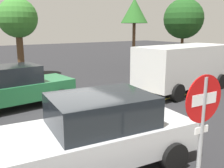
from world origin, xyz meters
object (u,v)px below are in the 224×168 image
(stop_sign, at_px, (202,121))
(white_van, at_px, (184,65))
(car_red_approaching, at_px, (209,61))
(tree_left_verge, at_px, (134,12))
(car_silver_far_lane, at_px, (95,132))
(tree_right_verge, at_px, (184,19))
(car_green_crossing, at_px, (15,87))
(tree_centre_verge, at_px, (18,19))

(stop_sign, xyz_separation_m, white_van, (6.47, 5.63, -0.33))
(car_red_approaching, height_order, tree_left_verge, tree_left_verge)
(car_silver_far_lane, relative_size, tree_left_verge, 0.91)
(car_silver_far_lane, height_order, car_red_approaching, car_silver_far_lane)
(stop_sign, relative_size, tree_left_verge, 0.46)
(car_silver_far_lane, xyz_separation_m, tree_left_verge, (9.47, 10.07, 3.36))
(stop_sign, distance_m, tree_right_verge, 20.07)
(white_van, bearing_deg, car_red_approaching, 23.42)
(white_van, xyz_separation_m, car_green_crossing, (-7.42, 1.96, -0.45))
(stop_sign, bearing_deg, tree_left_verge, 54.22)
(car_silver_far_lane, bearing_deg, car_red_approaching, 24.88)
(stop_sign, relative_size, white_van, 0.44)
(car_green_crossing, distance_m, tree_left_verge, 11.29)
(white_van, distance_m, tree_right_verge, 11.65)
(car_silver_far_lane, bearing_deg, tree_right_verge, 34.40)
(stop_sign, xyz_separation_m, tree_right_verge, (15.15, 12.97, 2.22))
(white_van, relative_size, car_green_crossing, 1.23)
(white_van, height_order, car_silver_far_lane, white_van)
(stop_sign, xyz_separation_m, car_green_crossing, (-0.95, 7.59, -0.78))
(stop_sign, distance_m, white_van, 8.58)
(car_green_crossing, xyz_separation_m, tree_centre_verge, (1.88, 5.96, 2.71))
(car_silver_far_lane, relative_size, tree_centre_verge, 0.97)
(white_van, distance_m, tree_centre_verge, 9.93)
(tree_centre_verge, xyz_separation_m, tree_right_verge, (14.23, -0.58, 0.29))
(tree_left_verge, xyz_separation_m, tree_centre_verge, (-7.87, 1.34, -0.65))
(white_van, xyz_separation_m, tree_right_verge, (8.68, 7.35, 2.55))
(tree_left_verge, distance_m, tree_right_verge, 6.41)
(stop_sign, height_order, car_green_crossing, stop_sign)
(car_red_approaching, distance_m, tree_centre_verge, 12.84)
(car_red_approaching, xyz_separation_m, tree_centre_verge, (-11.30, 5.43, 2.75))
(car_red_approaching, relative_size, tree_left_verge, 0.93)
(white_van, relative_size, tree_right_verge, 0.95)
(tree_centre_verge, bearing_deg, car_silver_far_lane, -97.98)
(tree_left_verge, height_order, tree_right_verge, tree_right_verge)
(stop_sign, bearing_deg, car_red_approaching, 33.58)
(car_red_approaching, distance_m, tree_left_verge, 6.33)
(stop_sign, bearing_deg, tree_right_verge, 40.57)
(white_van, height_order, car_green_crossing, white_van)
(car_green_crossing, xyz_separation_m, tree_right_verge, (16.10, 5.38, 3.00))
(white_van, xyz_separation_m, car_red_approaching, (5.76, 2.49, -0.49))
(stop_sign, relative_size, car_red_approaching, 0.49)
(car_red_approaching, distance_m, tree_right_verge, 6.43)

